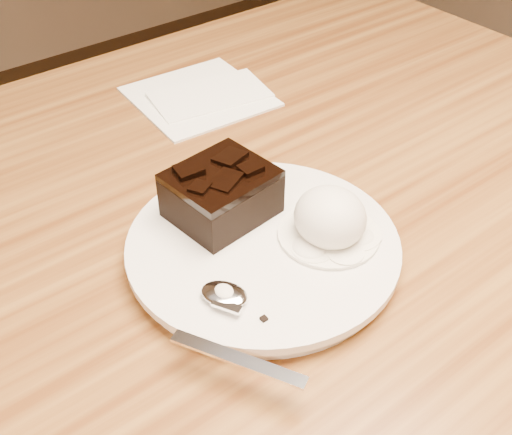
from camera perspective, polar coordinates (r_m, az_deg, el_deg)
plate at (r=0.58m, az=0.62°, el=-2.81°), size 0.24×0.24×0.02m
brownie at (r=0.59m, az=-3.07°, el=1.88°), size 0.09×0.08×0.04m
ice_cream_scoop at (r=0.56m, az=6.56°, el=0.03°), size 0.06×0.07×0.05m
melt_puddle at (r=0.58m, az=6.41°, el=-1.54°), size 0.09×0.09×0.00m
spoon at (r=0.52m, az=-2.82°, el=-6.91°), size 0.10×0.15×0.01m
napkin at (r=0.82m, az=-5.05°, el=10.68°), size 0.16×0.16×0.01m
crumb_a at (r=0.60m, az=3.64°, el=0.35°), size 0.01×0.01×0.00m
crumb_b at (r=0.50m, az=0.70°, el=-8.93°), size 0.01×0.01×0.00m
crumb_c at (r=0.59m, az=6.26°, el=-0.03°), size 0.01×0.01×0.00m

